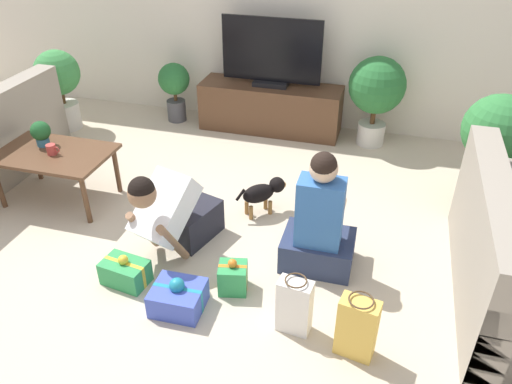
# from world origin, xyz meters

# --- Properties ---
(ground_plane) EXTENTS (16.00, 16.00, 0.00)m
(ground_plane) POSITION_xyz_m (0.00, 0.00, 0.00)
(ground_plane) COLOR beige
(wall_back) EXTENTS (8.40, 0.06, 2.60)m
(wall_back) POSITION_xyz_m (0.00, 2.63, 1.30)
(wall_back) COLOR silver
(wall_back) RESTS_ON ground_plane
(coffee_table) EXTENTS (0.97, 0.63, 0.47)m
(coffee_table) POSITION_xyz_m (-1.38, 0.39, 0.42)
(coffee_table) COLOR brown
(coffee_table) RESTS_ON ground_plane
(tv_console) EXTENTS (1.57, 0.46, 0.53)m
(tv_console) POSITION_xyz_m (0.04, 2.33, 0.26)
(tv_console) COLOR brown
(tv_console) RESTS_ON ground_plane
(tv) EXTENTS (1.09, 0.20, 0.73)m
(tv) POSITION_xyz_m (0.04, 2.33, 0.86)
(tv) COLOR black
(tv) RESTS_ON tv_console
(potted_plant_back_left) EXTENTS (0.36, 0.36, 0.69)m
(potted_plant_back_left) POSITION_xyz_m (-1.09, 2.28, 0.43)
(potted_plant_back_left) COLOR #4C4C51
(potted_plant_back_left) RESTS_ON ground_plane
(potted_plant_corner_left) EXTENTS (0.49, 0.49, 0.90)m
(potted_plant_corner_left) POSITION_xyz_m (-2.23, 1.74, 0.55)
(potted_plant_corner_left) COLOR beige
(potted_plant_corner_left) RESTS_ON ground_plane
(potted_plant_corner_right) EXTENTS (0.59, 0.59, 1.00)m
(potted_plant_corner_right) POSITION_xyz_m (2.23, 1.38, 0.64)
(potted_plant_corner_right) COLOR #A36042
(potted_plant_corner_right) RESTS_ON ground_plane
(potted_plant_back_right) EXTENTS (0.59, 0.59, 0.96)m
(potted_plant_back_right) POSITION_xyz_m (1.18, 2.28, 0.61)
(potted_plant_back_right) COLOR beige
(potted_plant_back_right) RESTS_ON ground_plane
(person_kneeling) EXTENTS (0.52, 0.83, 0.79)m
(person_kneeling) POSITION_xyz_m (-0.10, -0.01, 0.35)
(person_kneeling) COLOR #23232D
(person_kneeling) RESTS_ON ground_plane
(person_sitting) EXTENTS (0.52, 0.48, 0.97)m
(person_sitting) POSITION_xyz_m (0.97, 0.11, 0.35)
(person_sitting) COLOR #283351
(person_sitting) RESTS_ON ground_plane
(dog) EXTENTS (0.37, 0.33, 0.31)m
(dog) POSITION_xyz_m (0.41, 0.68, 0.21)
(dog) COLOR black
(dog) RESTS_ON ground_plane
(gift_box_a) EXTENTS (0.35, 0.31, 0.25)m
(gift_box_a) POSITION_xyz_m (0.16, -0.58, 0.09)
(gift_box_a) COLOR #3D51BC
(gift_box_a) RESTS_ON ground_plane
(gift_box_b) EXTENTS (0.35, 0.25, 0.24)m
(gift_box_b) POSITION_xyz_m (-0.30, -0.44, 0.09)
(gift_box_b) COLOR #2D934C
(gift_box_b) RESTS_ON ground_plane
(gift_box_c) EXTENTS (0.23, 0.22, 0.27)m
(gift_box_c) POSITION_xyz_m (0.46, -0.31, 0.11)
(gift_box_c) COLOR #2D934C
(gift_box_c) RESTS_ON ground_plane
(gift_bag_a) EXTENTS (0.23, 0.15, 0.42)m
(gift_bag_a) POSITION_xyz_m (0.94, -0.55, 0.20)
(gift_bag_a) COLOR white
(gift_bag_a) RESTS_ON ground_plane
(gift_bag_b) EXTENTS (0.25, 0.17, 0.44)m
(gift_bag_b) POSITION_xyz_m (1.34, -0.63, 0.21)
(gift_bag_b) COLOR #E5B74C
(gift_bag_b) RESTS_ON ground_plane
(mug) EXTENTS (0.12, 0.08, 0.09)m
(mug) POSITION_xyz_m (-1.36, 0.36, 0.52)
(mug) COLOR #B23D38
(mug) RESTS_ON coffee_table
(tabletop_plant) EXTENTS (0.17, 0.17, 0.22)m
(tabletop_plant) POSITION_xyz_m (-1.54, 0.49, 0.60)
(tabletop_plant) COLOR #336B84
(tabletop_plant) RESTS_ON coffee_table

